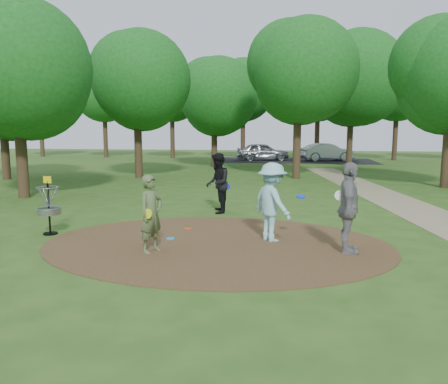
# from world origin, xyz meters

# --- Properties ---
(ground) EXTENTS (100.00, 100.00, 0.00)m
(ground) POSITION_xyz_m (0.00, 0.00, 0.00)
(ground) COLOR #2D5119
(ground) RESTS_ON ground
(dirt_clearing) EXTENTS (8.40, 8.40, 0.02)m
(dirt_clearing) POSITION_xyz_m (0.00, 0.00, 0.01)
(dirt_clearing) COLOR #47301C
(dirt_clearing) RESTS_ON ground
(parking_lot) EXTENTS (14.00, 8.00, 0.01)m
(parking_lot) POSITION_xyz_m (2.00, 30.00, 0.00)
(parking_lot) COLOR black
(parking_lot) RESTS_ON ground
(player_observer_with_disc) EXTENTS (0.65, 0.76, 1.75)m
(player_observer_with_disc) POSITION_xyz_m (-1.31, -0.92, 0.87)
(player_observer_with_disc) COLOR #52653A
(player_observer_with_disc) RESTS_ON ground
(player_throwing_with_disc) EXTENTS (1.51, 1.42, 1.94)m
(player_throwing_with_disc) POSITION_xyz_m (1.30, 0.51, 0.97)
(player_throwing_with_disc) COLOR #94D6DC
(player_throwing_with_disc) RESTS_ON ground
(player_walking_with_disc) EXTENTS (0.89, 1.07, 1.99)m
(player_walking_with_disc) POSITION_xyz_m (-0.65, 3.96, 0.99)
(player_walking_with_disc) COLOR black
(player_walking_with_disc) RESTS_ON ground
(player_waiting_with_disc) EXTENTS (0.62, 1.23, 2.04)m
(player_waiting_with_disc) POSITION_xyz_m (3.02, -0.32, 1.02)
(player_waiting_with_disc) COLOR gray
(player_waiting_with_disc) RESTS_ON ground
(disc_ground_cyan) EXTENTS (0.22, 0.22, 0.02)m
(disc_ground_cyan) POSITION_xyz_m (-1.21, 0.24, 0.03)
(disc_ground_cyan) COLOR #1AA2D5
(disc_ground_cyan) RESTS_ON dirt_clearing
(disc_ground_red) EXTENTS (0.22, 0.22, 0.02)m
(disc_ground_red) POSITION_xyz_m (-1.04, 1.38, 0.03)
(disc_ground_red) COLOR #D44215
(disc_ground_red) RESTS_ON dirt_clearing
(car_left) EXTENTS (5.02, 2.92, 1.61)m
(car_left) POSITION_xyz_m (-0.91, 29.55, 0.80)
(car_left) COLOR #9C9DA3
(car_left) RESTS_ON ground
(car_right) EXTENTS (5.04, 3.30, 1.57)m
(car_right) POSITION_xyz_m (4.77, 30.14, 0.78)
(car_right) COLOR #ADB2B5
(car_right) RESTS_ON ground
(disc_golf_basket) EXTENTS (0.63, 0.63, 1.54)m
(disc_golf_basket) POSITION_xyz_m (-4.50, 0.30, 0.87)
(disc_golf_basket) COLOR black
(disc_golf_basket) RESTS_ON ground
(tree_ring) EXTENTS (37.09, 45.74, 9.80)m
(tree_ring) POSITION_xyz_m (1.41, 11.45, 5.24)
(tree_ring) COLOR #332316
(tree_ring) RESTS_ON ground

